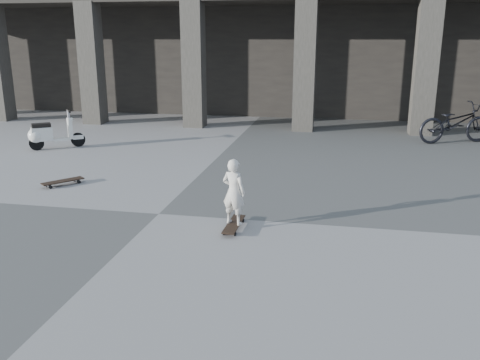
% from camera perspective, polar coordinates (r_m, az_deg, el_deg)
% --- Properties ---
extents(ground, '(90.00, 90.00, 0.00)m').
position_cam_1_polar(ground, '(8.70, -9.11, -3.78)').
color(ground, '#4C4D4A').
rests_on(ground, ground).
extents(colonnade, '(28.00, 8.82, 6.00)m').
position_cam_1_polar(colonnade, '(21.64, 3.51, 16.15)').
color(colonnade, black).
rests_on(colonnade, ground).
extents(longboard, '(0.22, 0.85, 0.08)m').
position_cam_1_polar(longboard, '(7.93, -0.70, -5.02)').
color(longboard, black).
rests_on(longboard, ground).
extents(skateboard_spare, '(0.68, 0.78, 0.10)m').
position_cam_1_polar(skateboard_spare, '(10.82, -19.27, -0.16)').
color(skateboard_spare, black).
rests_on(skateboard_spare, ground).
extents(child, '(0.43, 0.35, 1.03)m').
position_cam_1_polar(child, '(7.76, -0.71, -1.33)').
color(child, beige).
rests_on(child, longboard).
extents(scooter, '(1.21, 1.01, 1.01)m').
position_cam_1_polar(scooter, '(14.40, -20.86, 4.82)').
color(scooter, black).
rests_on(scooter, ground).
extents(bicycle, '(2.29, 1.52, 1.14)m').
position_cam_1_polar(bicycle, '(15.49, 23.03, 5.94)').
color(bicycle, black).
rests_on(bicycle, ground).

